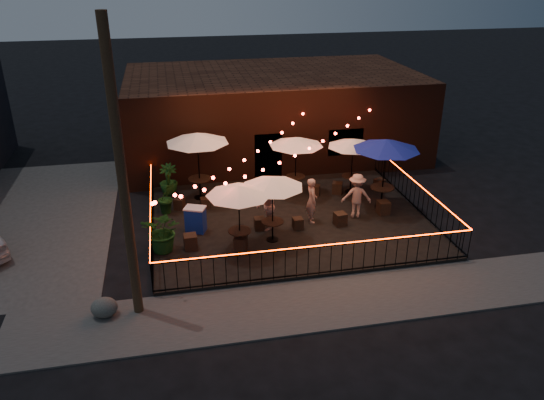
% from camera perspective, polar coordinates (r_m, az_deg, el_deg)
% --- Properties ---
extents(ground, '(110.00, 110.00, 0.00)m').
position_cam_1_polar(ground, '(18.24, 3.30, -5.12)').
color(ground, black).
rests_on(ground, ground).
extents(patio, '(10.00, 8.00, 0.15)m').
position_cam_1_polar(patio, '(19.91, 1.86, -2.14)').
color(patio, black).
rests_on(patio, ground).
extents(sidewalk, '(18.00, 2.50, 0.05)m').
position_cam_1_polar(sidewalk, '(15.60, 6.36, -10.81)').
color(sidewalk, '#3F3D3A').
rests_on(sidewalk, ground).
extents(brick_building, '(14.00, 8.00, 4.00)m').
position_cam_1_polar(brick_building, '(26.74, 0.05, 9.34)').
color(brick_building, black).
rests_on(brick_building, ground).
extents(utility_pole, '(0.26, 0.26, 8.00)m').
position_cam_1_polar(utility_pole, '(13.70, -15.79, 2.11)').
color(utility_pole, '#352315').
rests_on(utility_pole, ground).
extents(fence_front, '(10.00, 0.04, 1.04)m').
position_cam_1_polar(fence_front, '(16.24, 5.14, -6.49)').
color(fence_front, black).
rests_on(fence_front, patio).
extents(fence_left, '(0.04, 8.00, 1.04)m').
position_cam_1_polar(fence_left, '(19.22, -12.80, -1.86)').
color(fence_left, black).
rests_on(fence_left, patio).
extents(fence_right, '(0.04, 8.00, 1.04)m').
position_cam_1_polar(fence_right, '(21.29, 15.09, 0.56)').
color(fence_right, black).
rests_on(fence_right, patio).
extents(festoon_lights, '(10.02, 8.72, 1.32)m').
position_cam_1_polar(festoon_lights, '(18.46, -0.89, 3.95)').
color(festoon_lights, '#FC2D20').
rests_on(festoon_lights, ground).
extents(cafe_table_0, '(2.39, 2.39, 2.34)m').
position_cam_1_polar(cafe_table_0, '(16.84, -3.62, 0.95)').
color(cafe_table_0, black).
rests_on(cafe_table_0, patio).
extents(cafe_table_1, '(3.19, 3.19, 2.75)m').
position_cam_1_polar(cafe_table_1, '(20.84, -8.06, 6.55)').
color(cafe_table_1, black).
rests_on(cafe_table_1, patio).
extents(cafe_table_2, '(2.41, 2.41, 2.32)m').
position_cam_1_polar(cafe_table_2, '(17.45, 0.06, 1.81)').
color(cafe_table_2, black).
rests_on(cafe_table_2, patio).
extents(cafe_table_3, '(2.85, 2.85, 2.42)m').
position_cam_1_polar(cafe_table_3, '(21.21, 2.61, 6.24)').
color(cafe_table_3, black).
rests_on(cafe_table_3, patio).
extents(cafe_table_4, '(2.89, 2.89, 2.78)m').
position_cam_1_polar(cafe_table_4, '(20.22, 12.21, 5.76)').
color(cafe_table_4, black).
rests_on(cafe_table_4, patio).
extents(cafe_table_5, '(2.17, 2.17, 2.31)m').
position_cam_1_polar(cafe_table_5, '(21.58, 8.74, 6.03)').
color(cafe_table_5, black).
rests_on(cafe_table_5, patio).
extents(bistro_chair_0, '(0.45, 0.45, 0.51)m').
position_cam_1_polar(bistro_chair_0, '(17.93, -8.77, -4.46)').
color(bistro_chair_0, black).
rests_on(bistro_chair_0, patio).
extents(bistro_chair_1, '(0.52, 0.52, 0.48)m').
position_cam_1_polar(bistro_chair_1, '(17.69, -3.40, -4.67)').
color(bistro_chair_1, black).
rests_on(bistro_chair_1, patio).
extents(bistro_chair_2, '(0.48, 0.48, 0.44)m').
position_cam_1_polar(bistro_chair_2, '(20.81, -9.92, -0.39)').
color(bistro_chair_2, black).
rests_on(bistro_chair_2, patio).
extents(bistro_chair_3, '(0.35, 0.35, 0.41)m').
position_cam_1_polar(bistro_chair_3, '(20.75, -7.20, -0.32)').
color(bistro_chair_3, black).
rests_on(bistro_chair_3, patio).
extents(bistro_chair_4, '(0.38, 0.38, 0.43)m').
position_cam_1_polar(bistro_chair_4, '(18.99, -1.37, -2.54)').
color(bistro_chair_4, black).
rests_on(bistro_chair_4, patio).
extents(bistro_chair_5, '(0.37, 0.37, 0.41)m').
position_cam_1_polar(bistro_chair_5, '(19.04, 2.78, -2.52)').
color(bistro_chair_5, black).
rests_on(bistro_chair_5, patio).
extents(bistro_chair_6, '(0.48, 0.48, 0.45)m').
position_cam_1_polar(bistro_chair_6, '(21.83, 0.40, 1.23)').
color(bistro_chair_6, black).
rests_on(bistro_chair_6, patio).
extents(bistro_chair_7, '(0.47, 0.47, 0.42)m').
position_cam_1_polar(bistro_chair_7, '(21.79, 4.67, 1.06)').
color(bistro_chair_7, black).
rests_on(bistro_chair_7, patio).
extents(bistro_chair_8, '(0.46, 0.46, 0.47)m').
position_cam_1_polar(bistro_chair_8, '(19.42, 7.34, -2.04)').
color(bistro_chair_8, black).
rests_on(bistro_chair_8, patio).
extents(bistro_chair_9, '(0.45, 0.45, 0.51)m').
position_cam_1_polar(bistro_chair_9, '(20.54, 11.88, -0.80)').
color(bistro_chair_9, black).
rests_on(bistro_chair_9, patio).
extents(bistro_chair_10, '(0.52, 0.52, 0.47)m').
position_cam_1_polar(bistro_chair_10, '(22.04, 7.03, 1.30)').
color(bistro_chair_10, black).
rests_on(bistro_chair_10, patio).
extents(bistro_chair_11, '(0.50, 0.50, 0.46)m').
position_cam_1_polar(bistro_chair_11, '(22.67, 11.49, 1.65)').
color(bistro_chair_11, black).
rests_on(bistro_chair_11, patio).
extents(patron_a, '(0.42, 0.63, 1.70)m').
position_cam_1_polar(patron_a, '(19.33, 4.30, -0.03)').
color(patron_a, tan).
rests_on(patron_a, patio).
extents(patron_b, '(0.76, 0.93, 1.79)m').
position_cam_1_polar(patron_b, '(18.71, -0.68, -0.67)').
color(patron_b, '#D5B18E').
rests_on(patron_b, patio).
extents(patron_c, '(1.21, 0.86, 1.70)m').
position_cam_1_polar(patron_c, '(19.90, 9.09, 0.47)').
color(patron_c, tan).
rests_on(patron_c, patio).
extents(potted_shrub_a, '(1.66, 1.57, 1.47)m').
position_cam_1_polar(potted_shrub_a, '(17.72, -11.58, -3.29)').
color(potted_shrub_a, '#153F11').
rests_on(potted_shrub_a, patio).
extents(potted_shrub_b, '(0.84, 0.76, 1.25)m').
position_cam_1_polar(potted_shrub_b, '(20.44, -11.25, 0.28)').
color(potted_shrub_b, '#1C400F').
rests_on(potted_shrub_b, patio).
extents(potted_shrub_c, '(0.77, 0.77, 1.29)m').
position_cam_1_polar(potted_shrub_c, '(22.02, -11.08, 2.16)').
color(potted_shrub_c, '#173E12').
rests_on(potted_shrub_c, patio).
extents(cooler, '(0.85, 0.74, 0.94)m').
position_cam_1_polar(cooler, '(18.91, -8.23, -2.06)').
color(cooler, '#122FA4').
rests_on(cooler, patio).
extents(boulder, '(1.00, 0.94, 0.63)m').
position_cam_1_polar(boulder, '(15.49, -17.61, -10.96)').
color(boulder, '#3F3F3A').
rests_on(boulder, ground).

